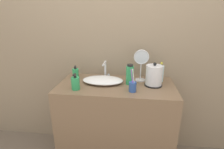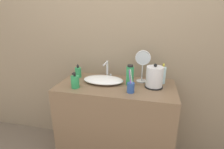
{
  "view_description": "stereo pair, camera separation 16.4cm",
  "coord_description": "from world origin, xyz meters",
  "px_view_note": "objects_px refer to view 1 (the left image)",
  "views": [
    {
      "loc": [
        0.15,
        -1.27,
        1.5
      ],
      "look_at": [
        -0.04,
        0.27,
        0.97
      ],
      "focal_mm": 28.0,
      "sensor_mm": 36.0,
      "label": 1
    },
    {
      "loc": [
        0.31,
        -1.24,
        1.5
      ],
      "look_at": [
        -0.04,
        0.27,
        0.97
      ],
      "focal_mm": 28.0,
      "sensor_mm": 36.0,
      "label": 2
    }
  ],
  "objects_px": {
    "electric_kettle": "(154,76)",
    "toothbrush_cup": "(133,86)",
    "shampoo_bottle": "(130,75)",
    "faucet": "(105,69)",
    "lotion_bottle": "(160,73)",
    "mouthwash_bottle": "(75,83)",
    "hand_cream_bottle": "(76,73)",
    "vanity_mirror": "(141,63)"
  },
  "relations": [
    {
      "from": "faucet",
      "to": "electric_kettle",
      "type": "distance_m",
      "value": 0.5
    },
    {
      "from": "mouthwash_bottle",
      "to": "faucet",
      "type": "bearing_deg",
      "value": 55.31
    },
    {
      "from": "faucet",
      "to": "lotion_bottle",
      "type": "bearing_deg",
      "value": -2.36
    },
    {
      "from": "faucet",
      "to": "electric_kettle",
      "type": "xyz_separation_m",
      "value": [
        0.48,
        -0.14,
        -0.01
      ]
    },
    {
      "from": "toothbrush_cup",
      "to": "shampoo_bottle",
      "type": "height_order",
      "value": "toothbrush_cup"
    },
    {
      "from": "faucet",
      "to": "electric_kettle",
      "type": "height_order",
      "value": "electric_kettle"
    },
    {
      "from": "toothbrush_cup",
      "to": "mouthwash_bottle",
      "type": "distance_m",
      "value": 0.51
    },
    {
      "from": "lotion_bottle",
      "to": "mouthwash_bottle",
      "type": "xyz_separation_m",
      "value": [
        -0.77,
        -0.29,
        -0.02
      ]
    },
    {
      "from": "faucet",
      "to": "mouthwash_bottle",
      "type": "relative_size",
      "value": 1.23
    },
    {
      "from": "toothbrush_cup",
      "to": "lotion_bottle",
      "type": "bearing_deg",
      "value": 46.15
    },
    {
      "from": "electric_kettle",
      "to": "vanity_mirror",
      "type": "xyz_separation_m",
      "value": [
        -0.12,
        0.12,
        0.09
      ]
    },
    {
      "from": "faucet",
      "to": "lotion_bottle",
      "type": "height_order",
      "value": "lotion_bottle"
    },
    {
      "from": "hand_cream_bottle",
      "to": "vanity_mirror",
      "type": "height_order",
      "value": "vanity_mirror"
    },
    {
      "from": "hand_cream_bottle",
      "to": "lotion_bottle",
      "type": "bearing_deg",
      "value": 1.59
    },
    {
      "from": "lotion_bottle",
      "to": "vanity_mirror",
      "type": "height_order",
      "value": "vanity_mirror"
    },
    {
      "from": "electric_kettle",
      "to": "shampoo_bottle",
      "type": "bearing_deg",
      "value": 178.51
    },
    {
      "from": "faucet",
      "to": "toothbrush_cup",
      "type": "distance_m",
      "value": 0.42
    },
    {
      "from": "shampoo_bottle",
      "to": "lotion_bottle",
      "type": "bearing_deg",
      "value": 20.28
    },
    {
      "from": "hand_cream_bottle",
      "to": "faucet",
      "type": "bearing_deg",
      "value": 8.67
    },
    {
      "from": "lotion_bottle",
      "to": "vanity_mirror",
      "type": "relative_size",
      "value": 0.62
    },
    {
      "from": "lotion_bottle",
      "to": "mouthwash_bottle",
      "type": "bearing_deg",
      "value": -159.19
    },
    {
      "from": "faucet",
      "to": "mouthwash_bottle",
      "type": "bearing_deg",
      "value": -124.69
    },
    {
      "from": "mouthwash_bottle",
      "to": "hand_cream_bottle",
      "type": "distance_m",
      "value": 0.28
    },
    {
      "from": "faucet",
      "to": "vanity_mirror",
      "type": "relative_size",
      "value": 0.58
    },
    {
      "from": "faucet",
      "to": "lotion_bottle",
      "type": "xyz_separation_m",
      "value": [
        0.55,
        -0.02,
        -0.02
      ]
    },
    {
      "from": "shampoo_bottle",
      "to": "faucet",
      "type": "bearing_deg",
      "value": 152.25
    },
    {
      "from": "toothbrush_cup",
      "to": "hand_cream_bottle",
      "type": "distance_m",
      "value": 0.65
    },
    {
      "from": "shampoo_bottle",
      "to": "mouthwash_bottle",
      "type": "height_order",
      "value": "shampoo_bottle"
    },
    {
      "from": "toothbrush_cup",
      "to": "vanity_mirror",
      "type": "xyz_separation_m",
      "value": [
        0.07,
        0.28,
        0.13
      ]
    },
    {
      "from": "electric_kettle",
      "to": "faucet",
      "type": "bearing_deg",
      "value": 163.71
    },
    {
      "from": "electric_kettle",
      "to": "vanity_mirror",
      "type": "height_order",
      "value": "vanity_mirror"
    },
    {
      "from": "lotion_bottle",
      "to": "shampoo_bottle",
      "type": "distance_m",
      "value": 0.32
    },
    {
      "from": "toothbrush_cup",
      "to": "vanity_mirror",
      "type": "height_order",
      "value": "vanity_mirror"
    },
    {
      "from": "electric_kettle",
      "to": "shampoo_bottle",
      "type": "xyz_separation_m",
      "value": [
        -0.22,
        0.01,
        0.0
      ]
    },
    {
      "from": "electric_kettle",
      "to": "lotion_bottle",
      "type": "height_order",
      "value": "electric_kettle"
    },
    {
      "from": "mouthwash_bottle",
      "to": "hand_cream_bottle",
      "type": "xyz_separation_m",
      "value": [
        -0.09,
        0.27,
        -0.0
      ]
    },
    {
      "from": "toothbrush_cup",
      "to": "hand_cream_bottle",
      "type": "bearing_deg",
      "value": 156.56
    },
    {
      "from": "lotion_bottle",
      "to": "shampoo_bottle",
      "type": "bearing_deg",
      "value": -159.72
    },
    {
      "from": "shampoo_bottle",
      "to": "toothbrush_cup",
      "type": "bearing_deg",
      "value": -79.79
    },
    {
      "from": "electric_kettle",
      "to": "toothbrush_cup",
      "type": "height_order",
      "value": "electric_kettle"
    },
    {
      "from": "electric_kettle",
      "to": "shampoo_bottle",
      "type": "height_order",
      "value": "electric_kettle"
    },
    {
      "from": "faucet",
      "to": "toothbrush_cup",
      "type": "relative_size",
      "value": 0.86
    }
  ]
}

